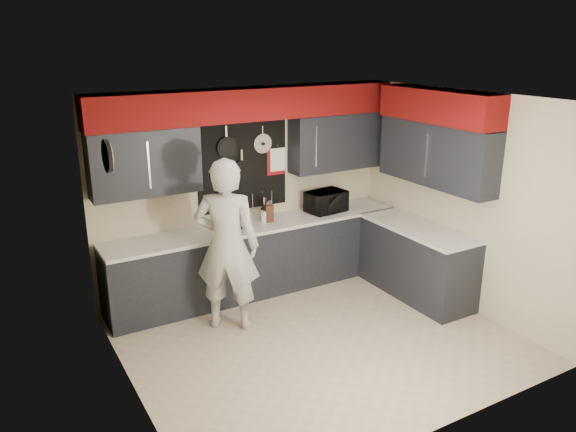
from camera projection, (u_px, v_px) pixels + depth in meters
ground at (318, 339)px, 6.17m from camera, size 4.00×4.00×0.00m
back_wall_assembly at (251, 136)px, 6.88m from camera, size 4.00×0.36×2.60m
right_wall_assembly at (440, 145)px, 6.67m from camera, size 0.36×3.50×2.60m
left_wall_assembly at (125, 261)px, 4.82m from camera, size 0.05×3.50×2.60m
base_cabinets at (303, 258)px, 7.19m from camera, size 3.95×2.20×0.92m
microwave at (326, 201)px, 7.52m from camera, size 0.56×0.41×0.28m
knife_block at (269, 213)px, 7.12m from camera, size 0.12×0.12×0.22m
utensil_crock at (265, 216)px, 7.13m from camera, size 0.11×0.11×0.15m
coffee_maker at (232, 215)px, 6.89m from camera, size 0.17×0.21×0.30m
person at (227, 246)px, 6.16m from camera, size 0.86×0.80×1.97m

